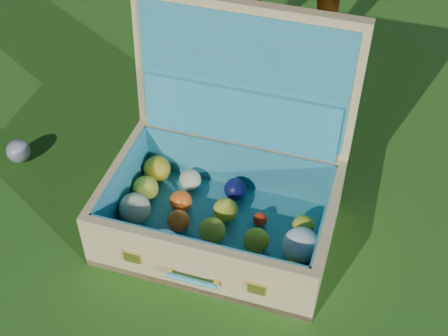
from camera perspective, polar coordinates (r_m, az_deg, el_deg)
ground at (r=1.95m, az=-3.51°, el=-1.21°), size 60.00×60.00×0.00m
stray_ball at (r=2.10m, az=-18.29°, el=1.48°), size 0.08×0.08×0.08m
suitcase at (r=1.73m, az=0.02°, el=-0.64°), size 0.68×0.55×0.60m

